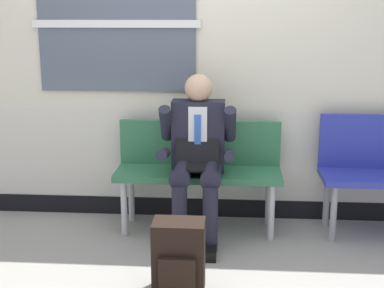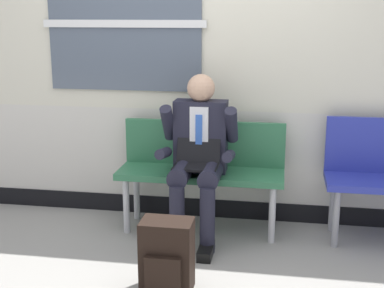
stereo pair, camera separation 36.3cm
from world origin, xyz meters
name	(u,v)px [view 1 (the left image)]	position (x,y,z in m)	size (l,w,h in m)	color
ground_plane	(186,249)	(0.00, 0.00, 0.00)	(18.00, 18.00, 0.00)	gray
station_wall	(192,60)	(-0.01, 0.72, 1.31)	(6.89, 0.17, 2.64)	beige
bench_with_person	(199,165)	(0.07, 0.44, 0.52)	(1.28, 0.42, 0.85)	#2D6B47
person_seated	(197,153)	(0.07, 0.24, 0.66)	(0.57, 0.70, 1.24)	#1E1E2D
backpack	(179,258)	(0.01, -0.61, 0.23)	(0.32, 0.25, 0.46)	black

